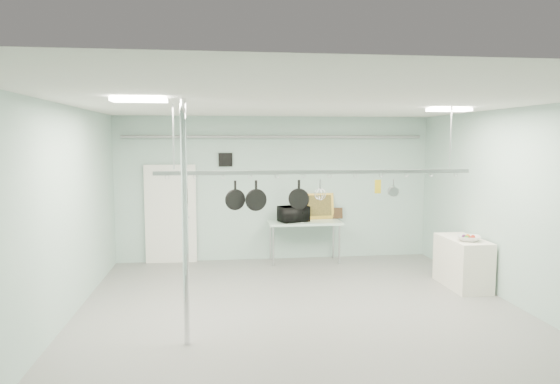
{
  "coord_description": "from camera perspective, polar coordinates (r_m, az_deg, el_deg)",
  "views": [
    {
      "loc": [
        -1.28,
        -7.04,
        2.68
      ],
      "look_at": [
        -0.27,
        1.0,
        1.83
      ],
      "focal_mm": 32.0,
      "sensor_mm": 36.0,
      "label": 1
    }
  ],
  "objects": [
    {
      "name": "floor",
      "position": [
        7.63,
        3.02,
        -14.58
      ],
      "size": [
        8.0,
        8.0,
        0.0
      ],
      "primitive_type": "plane",
      "color": "gray",
      "rests_on": "ground"
    },
    {
      "name": "ceiling",
      "position": [
        7.17,
        3.16,
        10.05
      ],
      "size": [
        7.0,
        8.0,
        0.02
      ],
      "primitive_type": "cube",
      "color": "silver",
      "rests_on": "back_wall"
    },
    {
      "name": "back_wall",
      "position": [
        11.15,
        -0.56,
        0.41
      ],
      "size": [
        7.0,
        0.02,
        3.2
      ],
      "primitive_type": "cube",
      "color": "#A2C3B6",
      "rests_on": "floor"
    },
    {
      "name": "right_wall",
      "position": [
        8.57,
        26.74,
        -1.91
      ],
      "size": [
        0.02,
        8.0,
        3.2
      ],
      "primitive_type": "cube",
      "color": "#A2C3B6",
      "rests_on": "floor"
    },
    {
      "name": "door",
      "position": [
        11.14,
        -12.37,
        -2.59
      ],
      "size": [
        1.1,
        0.1,
        2.2
      ],
      "primitive_type": "cube",
      "color": "silver",
      "rests_on": "floor"
    },
    {
      "name": "wall_vent",
      "position": [
        11.02,
        -6.25,
        3.69
      ],
      "size": [
        0.3,
        0.04,
        0.3
      ],
      "primitive_type": "cube",
      "color": "black",
      "rests_on": "back_wall"
    },
    {
      "name": "conduit_pipe",
      "position": [
        11.01,
        -0.51,
        6.33
      ],
      "size": [
        6.6,
        0.07,
        0.07
      ],
      "primitive_type": "cylinder",
      "rotation": [
        0.0,
        1.57,
        0.0
      ],
      "color": "gray",
      "rests_on": "back_wall"
    },
    {
      "name": "chrome_pole",
      "position": [
        6.54,
        -10.8,
        -3.63
      ],
      "size": [
        0.08,
        0.08,
        3.2
      ],
      "primitive_type": "cylinder",
      "color": "silver",
      "rests_on": "floor"
    },
    {
      "name": "prep_table",
      "position": [
        10.96,
        2.81,
        -3.75
      ],
      "size": [
        1.6,
        0.7,
        0.91
      ],
      "color": "silver",
      "rests_on": "floor"
    },
    {
      "name": "side_cabinet",
      "position": [
        9.78,
        20.15,
        -7.58
      ],
      "size": [
        0.6,
        1.2,
        0.9
      ],
      "primitive_type": "cube",
      "color": "white",
      "rests_on": "floor"
    },
    {
      "name": "pot_rack",
      "position": [
        7.5,
        4.21,
        2.51
      ],
      "size": [
        4.8,
        0.06,
        1.0
      ],
      "color": "#B7B7BC",
      "rests_on": "ceiling"
    },
    {
      "name": "light_panel_left",
      "position": [
        6.32,
        -15.79,
        10.11
      ],
      "size": [
        0.65,
        0.3,
        0.05
      ],
      "primitive_type": "cube",
      "color": "white",
      "rests_on": "ceiling"
    },
    {
      "name": "light_panel_right",
      "position": [
        8.49,
        18.75,
        8.9
      ],
      "size": [
        0.65,
        0.3,
        0.05
      ],
      "primitive_type": "cube",
      "color": "white",
      "rests_on": "ceiling"
    },
    {
      "name": "microwave",
      "position": [
        10.88,
        1.56,
        -2.52
      ],
      "size": [
        0.71,
        0.59,
        0.34
      ],
      "primitive_type": "imported",
      "rotation": [
        0.0,
        0.0,
        3.45
      ],
      "color": "black",
      "rests_on": "prep_table"
    },
    {
      "name": "coffee_canister",
      "position": [
        10.82,
        2.4,
        -2.97
      ],
      "size": [
        0.17,
        0.17,
        0.19
      ],
      "primitive_type": "cylinder",
      "rotation": [
        0.0,
        0.0,
        -0.19
      ],
      "color": "silver",
      "rests_on": "prep_table"
    },
    {
      "name": "painting_large",
      "position": [
        11.25,
        4.23,
        -1.63
      ],
      "size": [
        0.79,
        0.19,
        0.58
      ],
      "primitive_type": "cube",
      "rotation": [
        -0.14,
        0.0,
        0.08
      ],
      "color": "gold",
      "rests_on": "prep_table"
    },
    {
      "name": "painting_small",
      "position": [
        11.37,
        6.41,
        -2.41
      ],
      "size": [
        0.3,
        0.1,
        0.25
      ],
      "primitive_type": "cube",
      "rotation": [
        -0.17,
        0.0,
        -0.07
      ],
      "color": "#372413",
      "rests_on": "prep_table"
    },
    {
      "name": "fruit_bowl",
      "position": [
        9.45,
        20.76,
        -4.98
      ],
      "size": [
        0.51,
        0.51,
        0.1
      ],
      "primitive_type": "imported",
      "rotation": [
        0.0,
        0.0,
        -0.37
      ],
      "color": "silver",
      "rests_on": "side_cabinet"
    },
    {
      "name": "skillet_left",
      "position": [
        7.38,
        -5.14,
        -0.32
      ],
      "size": [
        0.31,
        0.15,
        0.42
      ],
      "primitive_type": null,
      "rotation": [
        0.0,
        0.0,
        0.29
      ],
      "color": "black",
      "rests_on": "pot_rack"
    },
    {
      "name": "skillet_mid",
      "position": [
        7.4,
        -2.75,
        -0.41
      ],
      "size": [
        0.33,
        0.13,
        0.46
      ],
      "primitive_type": null,
      "rotation": [
        0.0,
        0.0,
        0.21
      ],
      "color": "black",
      "rests_on": "pot_rack"
    },
    {
      "name": "skillet_right",
      "position": [
        7.48,
        2.17,
        -0.28
      ],
      "size": [
        0.32,
        0.14,
        0.44
      ],
      "primitive_type": null,
      "rotation": [
        0.0,
        0.0,
        -0.27
      ],
      "color": "black",
      "rests_on": "pot_rack"
    },
    {
      "name": "whisk",
      "position": [
        7.53,
        4.62,
        0.27
      ],
      "size": [
        0.2,
        0.2,
        0.3
      ],
      "primitive_type": null,
      "rotation": [
        0.0,
        0.0,
        -0.2
      ],
      "color": "silver",
      "rests_on": "pot_rack"
    },
    {
      "name": "grater",
      "position": [
        7.76,
        11.12,
        0.62
      ],
      "size": [
        0.09,
        0.02,
        0.23
      ],
      "primitive_type": null,
      "rotation": [
        0.0,
        0.0,
        0.0
      ],
      "color": "gold",
      "rests_on": "pot_rack"
    },
    {
      "name": "saucepan",
      "position": [
        7.84,
        12.82,
        0.43
      ],
      "size": [
        0.18,
        0.14,
        0.29
      ],
      "primitive_type": null,
      "rotation": [
        0.0,
        0.0,
        -0.31
      ],
      "color": "#B1B0B5",
      "rests_on": "pot_rack"
    },
    {
      "name": "fruit_cluster",
      "position": [
        9.44,
        20.77,
        -4.74
      ],
      "size": [
        0.24,
        0.24,
        0.09
      ],
      "primitive_type": null,
      "color": "#9E1E0E",
      "rests_on": "fruit_bowl"
    }
  ]
}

